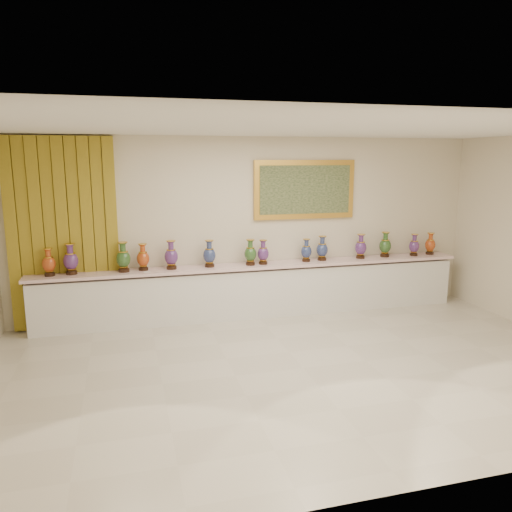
{
  "coord_description": "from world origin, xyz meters",
  "views": [
    {
      "loc": [
        -2.13,
        -5.64,
        2.65
      ],
      "look_at": [
        -0.17,
        1.7,
        1.15
      ],
      "focal_mm": 35.0,
      "sensor_mm": 36.0,
      "label": 1
    }
  ],
  "objects_px": {
    "vase_2": "(123,258)",
    "vase_0": "(49,264)",
    "vase_1": "(71,261)",
    "counter": "(257,291)"
  },
  "relations": [
    {
      "from": "vase_1",
      "to": "vase_2",
      "type": "relative_size",
      "value": 1.01
    },
    {
      "from": "vase_0",
      "to": "vase_2",
      "type": "distance_m",
      "value": 1.09
    },
    {
      "from": "counter",
      "to": "vase_2",
      "type": "relative_size",
      "value": 15.39
    },
    {
      "from": "vase_1",
      "to": "vase_0",
      "type": "bearing_deg",
      "value": -173.3
    },
    {
      "from": "counter",
      "to": "vase_1",
      "type": "bearing_deg",
      "value": 179.74
    },
    {
      "from": "vase_1",
      "to": "vase_2",
      "type": "bearing_deg",
      "value": -2.61
    },
    {
      "from": "vase_2",
      "to": "vase_0",
      "type": "bearing_deg",
      "value": -179.95
    },
    {
      "from": "counter",
      "to": "vase_0",
      "type": "height_order",
      "value": "vase_0"
    },
    {
      "from": "vase_0",
      "to": "vase_2",
      "type": "xyz_separation_m",
      "value": [
        1.09,
        0.0,
        0.02
      ]
    },
    {
      "from": "vase_0",
      "to": "vase_2",
      "type": "height_order",
      "value": "vase_2"
    }
  ]
}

